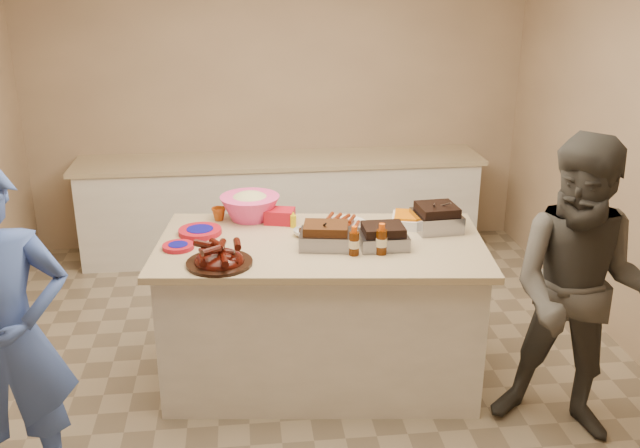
{
  "coord_description": "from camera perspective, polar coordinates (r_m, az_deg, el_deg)",
  "views": [
    {
      "loc": [
        -0.35,
        -3.93,
        2.55
      ],
      "look_at": [
        0.12,
        0.11,
        1.04
      ],
      "focal_mm": 40.0,
      "sensor_mm": 36.0,
      "label": 1
    }
  ],
  "objects": [
    {
      "name": "guest_gray",
      "position": [
        4.52,
        18.88,
        -15.2
      ],
      "size": [
        1.58,
        1.93,
        0.66
      ],
      "primitive_type": "imported",
      "rotation": [
        0.0,
        0.0,
        -0.5
      ],
      "color": "#494641",
      "rests_on": "ground"
    },
    {
      "name": "rib_platter",
      "position": [
        4.06,
        -8.04,
        -3.22
      ],
      "size": [
        0.4,
        0.4,
        0.15
      ],
      "primitive_type": null,
      "rotation": [
        0.0,
        0.0,
        0.06
      ],
      "color": "#400B05",
      "rests_on": "island"
    },
    {
      "name": "coleslaw_bowl",
      "position": [
        4.74,
        -5.58,
        0.42
      ],
      "size": [
        0.43,
        0.43,
        0.27
      ],
      "primitive_type": null,
      "rotation": [
        0.0,
        0.0,
        -0.11
      ],
      "color": "#FC4190",
      "rests_on": "island"
    },
    {
      "name": "plastic_cup",
      "position": [
        4.74,
        -8.08,
        0.31
      ],
      "size": [
        0.1,
        0.1,
        0.09
      ],
      "primitive_type": "imported",
      "rotation": [
        0.0,
        0.0,
        -0.11
      ],
      "color": "#9D450F",
      "rests_on": "island"
    },
    {
      "name": "brisket_tray",
      "position": [
        4.28,
        5.04,
        -1.81
      ],
      "size": [
        0.28,
        0.24,
        0.08
      ],
      "primitive_type": "cube",
      "rotation": [
        0.0,
        0.0,
        0.01
      ],
      "color": "black",
      "rests_on": "island"
    },
    {
      "name": "mac_cheese_dish",
      "position": [
        4.63,
        7.74,
        -0.15
      ],
      "size": [
        0.37,
        0.31,
        0.08
      ],
      "primitive_type": "cube",
      "rotation": [
        0.0,
        0.0,
        -0.27
      ],
      "color": "#D56E04",
      "rests_on": "island"
    },
    {
      "name": "bbq_bottle_a",
      "position": [
        4.15,
        2.73,
        -2.48
      ],
      "size": [
        0.07,
        0.07,
        0.18
      ],
      "primitive_type": "cylinder",
      "rotation": [
        0.0,
        0.0,
        -0.11
      ],
      "color": "#3F1A02",
      "rests_on": "island"
    },
    {
      "name": "plate_stack_small",
      "position": [
        4.32,
        -11.26,
        -1.94
      ],
      "size": [
        0.21,
        0.21,
        0.03
      ],
      "primitive_type": "cylinder",
      "rotation": [
        0.0,
        0.0,
        -0.11
      ],
      "color": "#A7101F",
      "rests_on": "island"
    },
    {
      "name": "roasting_pan",
      "position": [
        4.6,
        9.26,
        -0.41
      ],
      "size": [
        0.3,
        0.3,
        0.11
      ],
      "primitive_type": "cube",
      "rotation": [
        0.0,
        0.0,
        0.08
      ],
      "color": "gray",
      "rests_on": "island"
    },
    {
      "name": "pulled_pork_tray",
      "position": [
        4.26,
        0.47,
        -1.82
      ],
      "size": [
        0.34,
        0.28,
        0.09
      ],
      "primitive_type": "cube",
      "rotation": [
        0.0,
        0.0,
        -0.17
      ],
      "color": "#47230F",
      "rests_on": "island"
    },
    {
      "name": "island",
      "position": [
        4.76,
        0.07,
        -12.04
      ],
      "size": [
        2.09,
        1.26,
        0.94
      ],
      "primitive_type": null,
      "rotation": [
        0.0,
        0.0,
        -0.11
      ],
      "color": "silver",
      "rests_on": "ground"
    },
    {
      "name": "back_counter",
      "position": [
        6.48,
        -3.13,
        1.44
      ],
      "size": [
        3.6,
        0.64,
        0.9
      ],
      "primitive_type": null,
      "color": "silver",
      "rests_on": "ground"
    },
    {
      "name": "room",
      "position": [
        4.69,
        -1.28,
        -12.54
      ],
      "size": [
        4.5,
        5.0,
        2.7
      ],
      "primitive_type": null,
      "color": "tan",
      "rests_on": "ground"
    },
    {
      "name": "basket_stack",
      "position": [
        4.65,
        -3.23,
        0.1
      ],
      "size": [
        0.21,
        0.18,
        0.09
      ],
      "primitive_type": "cube",
      "rotation": [
        0.0,
        0.0,
        -0.25
      ],
      "color": "#A7101F",
      "rests_on": "island"
    },
    {
      "name": "mustard_bottle",
      "position": [
        4.57,
        -2.14,
        -0.26
      ],
      "size": [
        0.04,
        0.04,
        0.11
      ],
      "primitive_type": "cylinder",
      "rotation": [
        0.0,
        0.0,
        -0.11
      ],
      "color": "gold",
      "rests_on": "island"
    },
    {
      "name": "sausage_plate",
      "position": [
        4.61,
        1.95,
        -0.07
      ],
      "size": [
        0.4,
        0.4,
        0.05
      ],
      "primitive_type": "cylinder",
      "rotation": [
        0.0,
        0.0,
        -0.46
      ],
      "color": "silver",
      "rests_on": "island"
    },
    {
      "name": "plate_stack_large",
      "position": [
        4.52,
        -9.56,
        -0.78
      ],
      "size": [
        0.3,
        0.3,
        0.03
      ],
      "primitive_type": "cylinder",
      "rotation": [
        0.0,
        0.0,
        -0.11
      ],
      "color": "#A7101F",
      "rests_on": "island"
    },
    {
      "name": "sauce_bowl",
      "position": [
        4.43,
        -1.26,
        -0.96
      ],
      "size": [
        0.14,
        0.06,
        0.14
      ],
      "primitive_type": "imported",
      "rotation": [
        0.0,
        0.0,
        -0.11
      ],
      "color": "silver",
      "rests_on": "island"
    },
    {
      "name": "bbq_bottle_b",
      "position": [
        4.17,
        4.91,
        -2.4
      ],
      "size": [
        0.07,
        0.07,
        0.19
      ],
      "primitive_type": "cylinder",
      "rotation": [
        0.0,
        0.0,
        -0.11
      ],
      "color": "#3F1A02",
      "rests_on": "island"
    }
  ]
}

